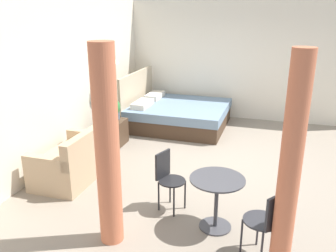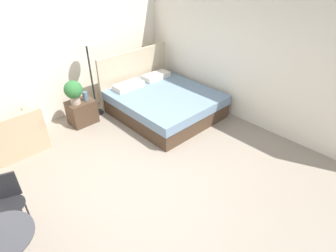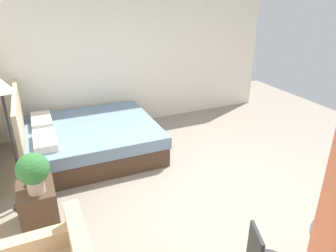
# 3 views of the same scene
# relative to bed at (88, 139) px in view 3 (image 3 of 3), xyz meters

# --- Properties ---
(ground_plane) EXTENTS (8.74, 8.75, 0.02)m
(ground_plane) POSITION_rel_bed_xyz_m (-1.72, -1.36, -0.30)
(ground_plane) COLOR gray
(wall_right) EXTENTS (0.12, 5.75, 2.82)m
(wall_right) POSITION_rel_bed_xyz_m (1.14, -1.36, 1.12)
(wall_right) COLOR silver
(wall_right) RESTS_ON ground
(bed) EXTENTS (1.95, 2.19, 1.23)m
(bed) POSITION_rel_bed_xyz_m (0.00, 0.00, 0.00)
(bed) COLOR #473323
(bed) RESTS_ON ground
(nightstand) EXTENTS (0.54, 0.42, 0.51)m
(nightstand) POSITION_rel_bed_xyz_m (-1.51, 0.89, -0.04)
(nightstand) COLOR #473323
(nightstand) RESTS_ON ground
(potted_plant) EXTENTS (0.36, 0.36, 0.49)m
(potted_plant) POSITION_rel_bed_xyz_m (-1.61, 0.87, 0.50)
(potted_plant) COLOR tan
(potted_plant) RESTS_ON nightstand
(vase) EXTENTS (0.11, 0.11, 0.19)m
(vase) POSITION_rel_bed_xyz_m (-1.39, 0.85, 0.31)
(vase) COLOR slate
(vase) RESTS_ON nightstand
(floor_lamp) EXTENTS (0.31, 0.31, 1.76)m
(floor_lamp) POSITION_rel_bed_xyz_m (-1.08, 1.06, 1.12)
(floor_lamp) COLOR black
(floor_lamp) RESTS_ON ground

